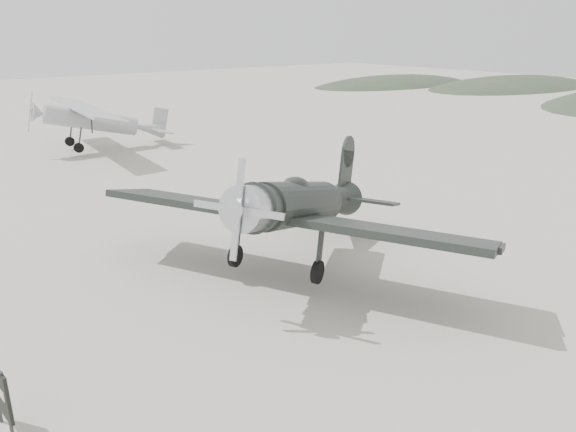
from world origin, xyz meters
The scene contains 6 objects.
ground centered at (0.00, 0.00, 0.00)m, with size 160.00×160.00×0.00m, color gray.
hill_east_north centered at (60.00, 28.00, 0.00)m, with size 36.00×18.00×6.00m, color #2F3D2C.
hill_northeast centered at (50.00, 40.00, 0.00)m, with size 32.00×16.00×5.20m, color #2F3D2C.
lowwing_monoplane centered at (0.61, -0.51, 2.09)m, with size 9.42×11.79×3.95m.
highwing_monoplane centered at (1.96, 21.45, 2.11)m, with size 8.45×11.90×3.37m.
sign_board centered at (-8.93, -3.21, 0.89)m, with size 0.17×1.03×1.48m.
Camera 1 is at (-10.12, -13.65, 7.41)m, focal length 35.00 mm.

